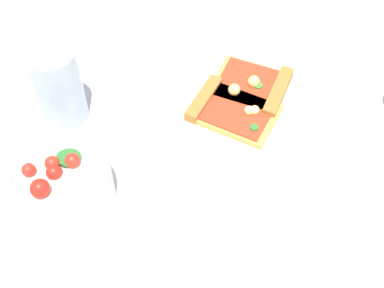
% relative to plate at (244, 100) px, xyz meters
% --- Properties ---
extents(ground_plane, '(2.40, 2.40, 0.00)m').
position_rel_plate_xyz_m(ground_plane, '(-0.03, 0.05, -0.01)').
color(ground_plane, '#B2B7BC').
rests_on(ground_plane, ground).
extents(plate, '(0.28, 0.28, 0.01)m').
position_rel_plate_xyz_m(plate, '(0.00, 0.00, 0.00)').
color(plate, white).
rests_on(plate, ground_plane).
extents(pizza_slice_near, '(0.14, 0.15, 0.03)m').
position_rel_plate_xyz_m(pizza_slice_near, '(0.01, -0.02, 0.01)').
color(pizza_slice_near, gold).
rests_on(pizza_slice_near, plate).
extents(pizza_slice_far, '(0.14, 0.15, 0.02)m').
position_rel_plate_xyz_m(pizza_slice_far, '(-0.03, 0.03, 0.01)').
color(pizza_slice_far, gold).
rests_on(pizza_slice_far, plate).
extents(salad_bowl, '(0.13, 0.13, 0.08)m').
position_rel_plate_xyz_m(salad_bowl, '(-0.14, 0.27, 0.03)').
color(salad_bowl, white).
rests_on(salad_bowl, ground_plane).
extents(soda_glass, '(0.07, 0.07, 0.13)m').
position_rel_plate_xyz_m(soda_glass, '(0.01, 0.28, 0.06)').
color(soda_glass, silver).
rests_on(soda_glass, ground_plane).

